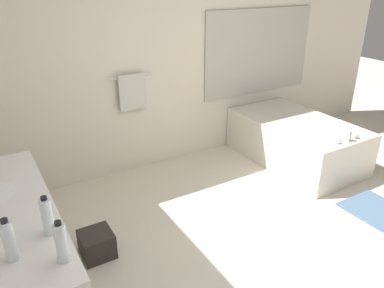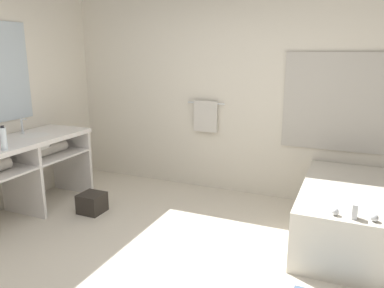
{
  "view_description": "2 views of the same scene",
  "coord_description": "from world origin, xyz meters",
  "px_view_note": "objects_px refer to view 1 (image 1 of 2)",
  "views": [
    {
      "loc": [
        -1.79,
        -1.66,
        2.18
      ],
      "look_at": [
        -0.18,
        1.05,
        0.74
      ],
      "focal_mm": 35.0,
      "sensor_mm": 36.0,
      "label": 1
    },
    {
      "loc": [
        1.44,
        -2.29,
        1.79
      ],
      "look_at": [
        -0.1,
        1.24,
        0.84
      ],
      "focal_mm": 35.0,
      "sensor_mm": 36.0,
      "label": 2
    }
  ],
  "objects_px": {
    "water_bottle_2": "(9,241)",
    "water_bottle_1": "(61,242)",
    "water_bottle_3": "(47,216)",
    "bathtub": "(296,139)",
    "waste_bin": "(97,244)"
  },
  "relations": [
    {
      "from": "bathtub",
      "to": "water_bottle_3",
      "type": "relative_size",
      "value": 6.87
    },
    {
      "from": "bathtub",
      "to": "waste_bin",
      "type": "height_order",
      "value": "bathtub"
    },
    {
      "from": "water_bottle_1",
      "to": "water_bottle_3",
      "type": "xyz_separation_m",
      "value": [
        -0.01,
        0.26,
        0.0
      ]
    },
    {
      "from": "waste_bin",
      "to": "water_bottle_3",
      "type": "bearing_deg",
      "value": -119.79
    },
    {
      "from": "water_bottle_3",
      "to": "waste_bin",
      "type": "bearing_deg",
      "value": 60.21
    },
    {
      "from": "bathtub",
      "to": "water_bottle_1",
      "type": "bearing_deg",
      "value": -155.23
    },
    {
      "from": "water_bottle_2",
      "to": "water_bottle_3",
      "type": "distance_m",
      "value": 0.24
    },
    {
      "from": "water_bottle_2",
      "to": "waste_bin",
      "type": "xyz_separation_m",
      "value": [
        0.62,
        0.84,
        -0.87
      ]
    },
    {
      "from": "bathtub",
      "to": "water_bottle_2",
      "type": "distance_m",
      "value": 3.65
    },
    {
      "from": "water_bottle_1",
      "to": "waste_bin",
      "type": "relative_size",
      "value": 0.89
    },
    {
      "from": "bathtub",
      "to": "water_bottle_1",
      "type": "xyz_separation_m",
      "value": [
        -3.12,
        -1.44,
        0.68
      ]
    },
    {
      "from": "bathtub",
      "to": "water_bottle_2",
      "type": "bearing_deg",
      "value": -158.7
    },
    {
      "from": "water_bottle_2",
      "to": "water_bottle_1",
      "type": "bearing_deg",
      "value": -32.4
    },
    {
      "from": "water_bottle_1",
      "to": "water_bottle_3",
      "type": "height_order",
      "value": "water_bottle_3"
    },
    {
      "from": "water_bottle_3",
      "to": "water_bottle_2",
      "type": "bearing_deg",
      "value": -149.81
    }
  ]
}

